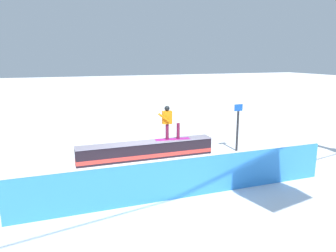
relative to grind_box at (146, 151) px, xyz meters
name	(u,v)px	position (x,y,z in m)	size (l,w,h in m)	color
ground_plane	(147,158)	(0.00, 0.00, -0.33)	(120.00, 120.00, 0.00)	white
grind_box	(146,151)	(0.00, 0.00, 0.00)	(5.80, 0.73, 0.73)	black
snowboarder	(169,121)	(-1.01, -0.01, 1.19)	(1.52, 0.50, 1.46)	#B41F91
safety_fence	(185,178)	(0.00, 4.04, 0.28)	(10.03, 0.06, 1.23)	#3184E1
trail_marker	(238,126)	(-4.18, 0.37, 0.81)	(0.40, 0.10, 2.14)	#262628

